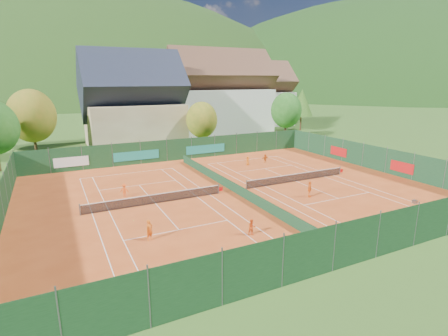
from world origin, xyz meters
TOP-DOWN VIEW (x-y plane):
  - ground at (0.00, 0.00)m, footprint 600.00×600.00m
  - clay_pad at (0.00, 0.00)m, footprint 40.00×32.00m
  - court_markings_left at (-8.00, 0.00)m, footprint 11.03×23.83m
  - court_markings_right at (8.00, 0.00)m, footprint 11.03×23.83m
  - tennis_net_left at (-7.85, 0.00)m, footprint 13.30×0.10m
  - tennis_net_right at (8.15, 0.00)m, footprint 13.30×0.10m
  - court_divider at (0.00, 0.00)m, footprint 0.03×28.80m
  - fence_north at (-0.46, 15.99)m, footprint 40.00×0.10m
  - fence_south at (0.00, -16.00)m, footprint 40.00×0.04m
  - fence_east at (20.00, 0.05)m, footprint 0.09×32.00m
  - chalet at (-3.00, 30.00)m, footprint 16.20×12.00m
  - hotel_block_a at (16.00, 36.00)m, footprint 21.60×11.00m
  - hotel_block_b at (30.00, 44.00)m, footprint 17.28×10.00m
  - tree_west_mid at (-18.00, 26.00)m, footprint 6.44×6.44m
  - tree_center at (6.00, 22.00)m, footprint 5.01×5.01m
  - tree_east_front at (24.00, 24.00)m, footprint 5.72×5.72m
  - tree_east_mid at (34.00, 32.00)m, footprint 5.04×5.04m
  - tree_east_back at (26.00, 40.00)m, footprint 7.15×7.15m
  - mountain_backdrop at (28.54, 233.48)m, footprint 820.00×530.00m
  - ball_hopper at (12.21, -11.23)m, footprint 0.34×0.34m
  - loose_ball_0 at (-10.68, -3.13)m, footprint 0.07×0.07m
  - loose_ball_1 at (4.09, -9.56)m, footprint 0.07×0.07m
  - loose_ball_2 at (0.39, 3.38)m, footprint 0.07×0.07m
  - player_left_near at (-10.41, -7.13)m, footprint 0.66×0.56m
  - player_left_mid at (-3.57, -9.66)m, footprint 0.69×0.59m
  - player_left_far at (-10.12, 3.27)m, footprint 0.96×0.79m
  - player_right_near at (5.79, -4.80)m, footprint 0.89×0.94m
  - player_right_far_a at (6.98, 8.98)m, footprint 0.69×0.61m
  - player_right_far_b at (9.85, 9.19)m, footprint 1.11×0.39m

SIDE VIEW (x-z plane):
  - mountain_backdrop at x=28.54m, z-range -160.64..81.36m
  - ground at x=0.00m, z-range -0.02..-0.02m
  - clay_pad at x=0.00m, z-range 0.00..0.01m
  - court_markings_left at x=-8.00m, z-range 0.01..0.01m
  - court_markings_right at x=8.00m, z-range 0.01..0.01m
  - loose_ball_0 at x=-10.68m, z-range 0.00..0.07m
  - loose_ball_1 at x=4.09m, z-range 0.00..0.07m
  - loose_ball_2 at x=0.39m, z-range 0.00..0.07m
  - court_divider at x=0.00m, z-range 0.00..1.00m
  - tennis_net_left at x=-7.85m, z-range 0.00..1.02m
  - tennis_net_right at x=8.15m, z-range 0.00..1.02m
  - ball_hopper at x=12.21m, z-range 0.16..0.96m
  - player_right_far_b at x=9.85m, z-range 0.00..1.18m
  - player_right_far_a at x=6.98m, z-range 0.00..1.19m
  - player_left_mid at x=-3.57m, z-range 0.00..1.26m
  - player_left_far at x=-10.12m, z-range 0.00..1.29m
  - player_left_near at x=-10.41m, z-range 0.00..1.53m
  - player_right_near at x=5.79m, z-range 0.00..1.57m
  - fence_north at x=-0.46m, z-range -0.03..2.97m
  - fence_east at x=20.00m, z-range -0.02..2.98m
  - fence_south at x=0.00m, z-range 0.00..3.00m
  - tree_center at x=6.00m, z-range 0.92..8.52m
  - tree_east_front at x=24.00m, z-range 1.05..9.74m
  - tree_east_mid at x=34.00m, z-range 1.56..10.56m
  - tree_west_mid at x=-18.00m, z-range 1.18..10.96m
  - hotel_block_b at x=30.00m, z-range -1.13..14.37m
  - chalet at x=-3.00m, z-range -1.38..14.62m
  - tree_east_back at x=26.00m, z-range 1.31..12.18m
  - hotel_block_a at x=16.00m, z-range -1.24..16.01m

